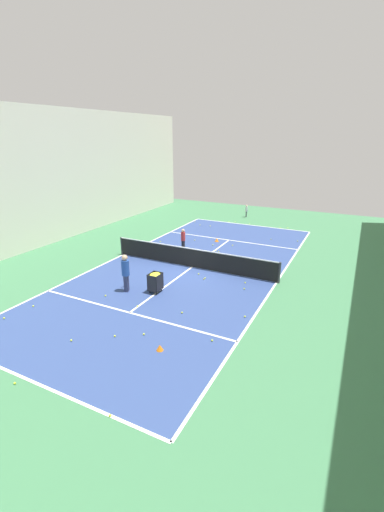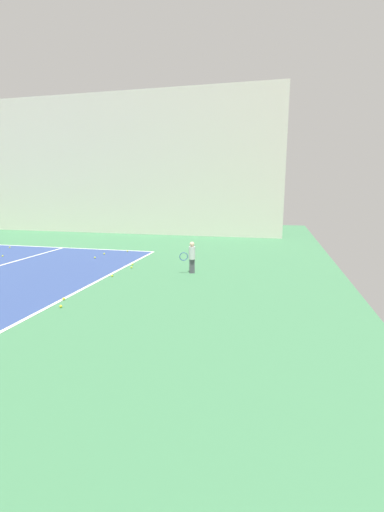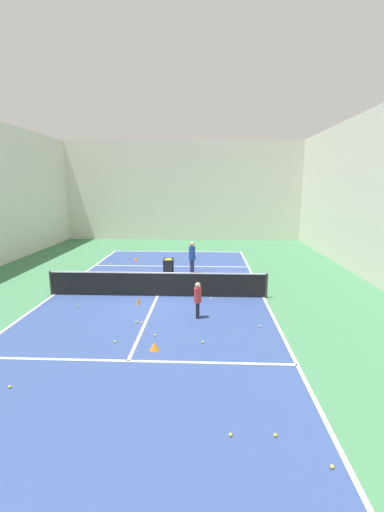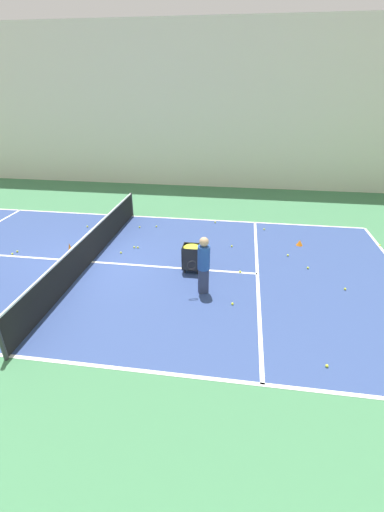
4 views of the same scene
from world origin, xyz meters
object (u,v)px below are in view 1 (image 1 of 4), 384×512
coach_at_net (126,271)px  training_cone_0 (217,240)px  player_near_baseline (246,210)px  child_midcourt (183,238)px  ball_cart (155,279)px  training_cone_1 (211,260)px  tennis_net (192,258)px

coach_at_net → training_cone_0: coach_at_net is taller
training_cone_0 → coach_at_net: bearing=85.5°
player_near_baseline → coach_at_net: bearing=-21.0°
child_midcourt → ball_cart: bearing=16.2°
player_near_baseline → training_cone_0: (-0.52, 7.86, -0.49)m
player_near_baseline → training_cone_1: player_near_baseline is taller
training_cone_1 → training_cone_0: bearing=-72.1°
tennis_net → player_near_baseline: size_ratio=8.87×
coach_at_net → ball_cart: coach_at_net is taller
tennis_net → training_cone_1: size_ratio=27.12×
child_midcourt → ball_cart: child_midcourt is taller
tennis_net → training_cone_0: size_ratio=33.89×
child_midcourt → training_cone_0: 2.89m
ball_cart → training_cone_0: ball_cart is taller
training_cone_0 → ball_cart: bearing=93.6°
training_cone_0 → training_cone_1: size_ratio=0.80×
tennis_net → child_midcourt: size_ratio=7.08×
tennis_net → ball_cart: bearing=88.4°
coach_at_net → training_cone_1: (-1.96, -5.10, -0.83)m
child_midcourt → ball_cart: size_ratio=1.45×
child_midcourt → player_near_baseline: bearing=176.2°
child_midcourt → training_cone_0: bearing=154.8°
tennis_net → ball_cart: size_ratio=10.30×
child_midcourt → training_cone_1: 2.85m
player_near_baseline → training_cone_1: size_ratio=3.06×
player_near_baseline → tennis_net: bearing=-15.2°
training_cone_1 → ball_cart: bearing=81.0°
tennis_net → player_near_baseline: bearing=-84.9°
player_near_baseline → coach_at_net: coach_at_net is taller
tennis_net → player_near_baseline: 12.87m
coach_at_net → player_near_baseline: bearing=-20.8°
ball_cart → training_cone_0: size_ratio=3.29×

